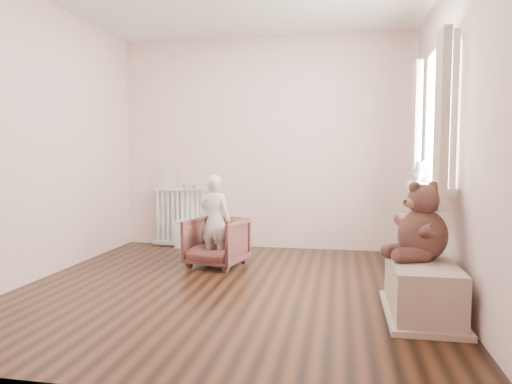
% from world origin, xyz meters
% --- Properties ---
extents(floor, '(3.60, 3.60, 0.01)m').
position_xyz_m(floor, '(0.00, 0.00, 0.00)').
color(floor, black).
rests_on(floor, ground).
extents(back_wall, '(3.60, 0.02, 2.60)m').
position_xyz_m(back_wall, '(0.00, 1.80, 1.30)').
color(back_wall, white).
rests_on(back_wall, ground).
extents(front_wall, '(3.60, 0.02, 2.60)m').
position_xyz_m(front_wall, '(0.00, -1.80, 1.30)').
color(front_wall, white).
rests_on(front_wall, ground).
extents(left_wall, '(0.02, 3.60, 2.60)m').
position_xyz_m(left_wall, '(-1.80, 0.00, 1.30)').
color(left_wall, white).
rests_on(left_wall, ground).
extents(right_wall, '(0.02, 3.60, 2.60)m').
position_xyz_m(right_wall, '(1.80, 0.00, 1.30)').
color(right_wall, white).
rests_on(right_wall, ground).
extents(window, '(0.03, 0.90, 1.10)m').
position_xyz_m(window, '(1.76, 0.30, 1.45)').
color(window, white).
rests_on(window, right_wall).
extents(window_sill, '(0.22, 1.10, 0.06)m').
position_xyz_m(window_sill, '(1.67, 0.30, 0.87)').
color(window_sill, silver).
rests_on(window_sill, right_wall).
extents(curtain_left, '(0.06, 0.26, 1.30)m').
position_xyz_m(curtain_left, '(1.65, -0.27, 1.39)').
color(curtain_left, beige).
rests_on(curtain_left, right_wall).
extents(curtain_right, '(0.06, 0.26, 1.30)m').
position_xyz_m(curtain_right, '(1.65, 0.87, 1.39)').
color(curtain_right, beige).
rests_on(curtain_right, right_wall).
extents(radiator, '(0.70, 0.13, 0.73)m').
position_xyz_m(radiator, '(-1.06, 1.68, 0.39)').
color(radiator, silver).
rests_on(radiator, floor).
extents(paper_doll, '(0.17, 0.02, 0.28)m').
position_xyz_m(paper_doll, '(-1.19, 1.68, 0.88)').
color(paper_doll, beige).
rests_on(paper_doll, radiator).
extents(tin_a, '(0.09, 0.09, 0.05)m').
position_xyz_m(tin_a, '(-0.97, 1.68, 0.76)').
color(tin_a, '#A59E8C').
rests_on(tin_a, radiator).
extents(tin_b, '(0.08, 0.08, 0.05)m').
position_xyz_m(tin_b, '(-0.85, 1.68, 0.76)').
color(tin_b, '#A59E8C').
rests_on(tin_b, radiator).
extents(toy_vanity, '(0.39, 0.28, 0.62)m').
position_xyz_m(toy_vanity, '(-0.88, 1.65, 0.28)').
color(toy_vanity, silver).
rests_on(toy_vanity, floor).
extents(armchair, '(0.65, 0.66, 0.50)m').
position_xyz_m(armchair, '(-0.31, 0.71, 0.25)').
color(armchair, '#522926').
rests_on(armchair, floor).
extents(child, '(0.38, 0.29, 0.93)m').
position_xyz_m(child, '(-0.31, 0.66, 0.49)').
color(child, white).
rests_on(child, armchair).
extents(toy_bench, '(0.44, 0.83, 0.39)m').
position_xyz_m(toy_bench, '(1.52, -0.44, 0.20)').
color(toy_bench, '#B9A58E').
rests_on(toy_bench, floor).
extents(teddy_bear, '(0.55, 0.49, 0.56)m').
position_xyz_m(teddy_bear, '(1.53, -0.35, 0.67)').
color(teddy_bear, '#382019').
rests_on(teddy_bear, toy_bench).
extents(plush_cat, '(0.22, 0.26, 0.19)m').
position_xyz_m(plush_cat, '(1.66, 0.69, 1.00)').
color(plush_cat, '#686359').
rests_on(plush_cat, window_sill).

